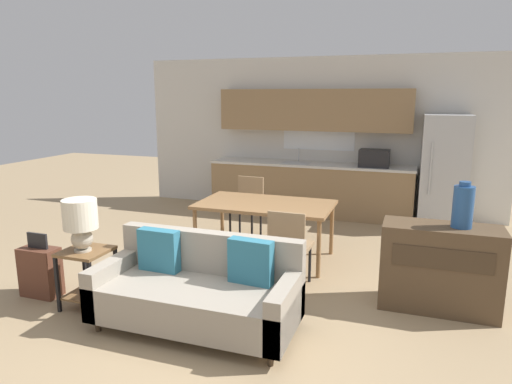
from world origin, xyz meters
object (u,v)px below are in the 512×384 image
Objects in this scene: dining_table at (265,207)px; vase at (463,206)px; dining_chair_far_left at (247,203)px; suitcase at (41,271)px; dining_chair_near_right at (289,244)px; table_lamp at (80,220)px; couch at (199,290)px; side_table at (87,269)px; credenza at (439,268)px; refrigerator at (444,171)px.

vase is (2.18, -0.80, 0.37)m from dining_table.
suitcase is at bearing -113.82° from dining_chair_far_left.
dining_chair_near_right is 1.30× the size of suitcase.
dining_table is at bearing -53.28° from dining_chair_far_left.
table_lamp is (-1.22, -1.91, 0.22)m from dining_table.
couch is at bearing -90.56° from dining_table.
suitcase is (-2.38, -1.03, -0.24)m from dining_chair_near_right.
side_table is 1.35× the size of vase.
dining_chair_far_left reaches higher than credenza.
dining_chair_near_right is 2.60m from suitcase.
side_table is 0.87× the size of suitcase.
refrigerator is at bearing 62.19° from couch.
dining_chair_near_right reaches higher than suitcase.
table_lamp is 3.58m from vase.
dining_table is at bearing -55.05° from dining_chair_near_right.
couch is 2.54m from vase.
refrigerator is 3.01× the size of side_table.
couch is 2.67× the size of suitcase.
side_table is 0.67× the size of dining_chair_near_right.
couch is at bearing 1.33° from side_table.
vase is at bearing -89.97° from refrigerator.
dining_chair_far_left is (-2.71, 1.59, -0.54)m from vase.
credenza is (3.24, 1.12, -0.47)m from table_lamp.
credenza is at bearing -92.81° from refrigerator.
couch is at bearing -117.81° from refrigerator.
dining_chair_near_right is (0.55, 1.05, 0.17)m from couch.
vase is 0.50× the size of dining_chair_far_left.
side_table is (-1.21, -1.88, -0.28)m from dining_table.
table_lamp is at bearing 33.71° from dining_chair_near_right.
vase is 3.19m from dining_chair_far_left.
vase is at bearing 14.43° from suitcase.
dining_table is 2.48× the size of suitcase.
side_table is 0.54× the size of credenza.
credenza is (3.24, 1.08, 0.03)m from side_table.
couch is 2.06× the size of dining_chair_near_right.
vase is at bearing -27.50° from dining_chair_far_left.
table_lamp reaches higher than dining_chair_far_left.
couch is 1.65× the size of credenza.
suitcase is at bearing 175.73° from side_table.
dining_chair_near_right is at bearing 23.38° from suitcase.
dining_table reaches higher than suitcase.
credenza is 2.51× the size of vase.
vase reaches higher than credenza.
couch is 1.20m from side_table.
dining_chair_near_right is at bearing -56.43° from dining_table.
vase is (0.00, -3.11, 0.16)m from refrigerator.
table_lamp is 0.46× the size of credenza.
table_lamp is at bearing -7.07° from suitcase.
refrigerator is at bearing -116.47° from dining_chair_near_right.
dining_chair_near_right is (1.07, -1.59, 0.00)m from dining_chair_far_left.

